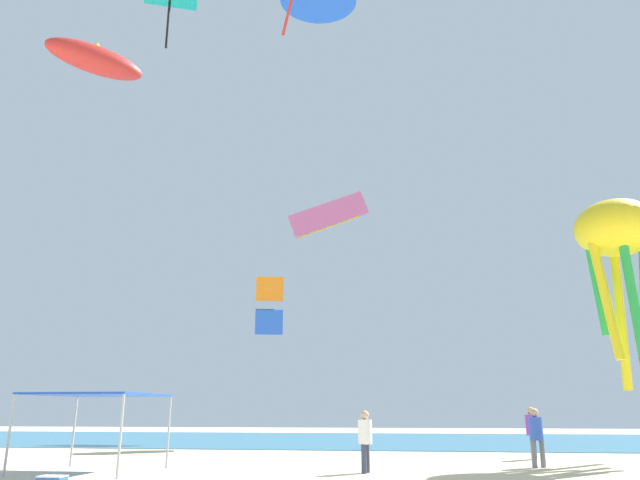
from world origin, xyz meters
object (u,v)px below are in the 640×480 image
(person_near_tent, at_px, (532,428))
(kite_parafoil_pink, at_px, (328,215))
(kite_octopus_yellow, at_px, (617,238))
(kite_box_orange, at_px, (269,305))
(person_leftmost, at_px, (536,432))
(kite_inflatable_red, at_px, (95,59))
(person_rightmost, at_px, (365,436))
(canopy_tent, at_px, (98,397))

(person_near_tent, bearing_deg, kite_parafoil_pink, -137.13)
(kite_octopus_yellow, relative_size, kite_box_orange, 2.15)
(person_near_tent, bearing_deg, kite_octopus_yellow, 80.04)
(person_leftmost, height_order, kite_inflatable_red, kite_inflatable_red)
(person_rightmost, height_order, kite_box_orange, kite_box_orange)
(canopy_tent, relative_size, kite_octopus_yellow, 0.48)
(canopy_tent, height_order, kite_parafoil_pink, kite_parafoil_pink)
(canopy_tent, distance_m, kite_octopus_yellow, 19.08)
(person_leftmost, xyz_separation_m, kite_inflatable_red, (-19.39, 4.17, 18.14))
(person_rightmost, distance_m, kite_box_orange, 15.19)
(person_leftmost, xyz_separation_m, kite_box_orange, (-11.28, 9.91, 6.10))
(person_near_tent, distance_m, kite_inflatable_red, 26.90)
(person_near_tent, height_order, person_leftmost, person_near_tent)
(kite_octopus_yellow, bearing_deg, kite_box_orange, -174.77)
(canopy_tent, bearing_deg, person_rightmost, 6.89)
(person_near_tent, bearing_deg, canopy_tent, -51.04)
(kite_parafoil_pink, bearing_deg, person_leftmost, 106.63)
(person_leftmost, bearing_deg, kite_octopus_yellow, -176.86)
(person_near_tent, relative_size, kite_inflatable_red, 0.40)
(kite_parafoil_pink, xyz_separation_m, kite_box_orange, (-1.83, -10.01, -8.20))
(kite_parafoil_pink, bearing_deg, person_near_tent, 112.48)
(person_near_tent, xyz_separation_m, person_rightmost, (-5.79, -6.14, -0.08))
(kite_octopus_yellow, height_order, kite_inflatable_red, kite_inflatable_red)
(canopy_tent, relative_size, kite_box_orange, 1.03)
(person_leftmost, relative_size, person_rightmost, 1.04)
(kite_box_orange, bearing_deg, person_near_tent, 136.96)
(kite_inflatable_red, distance_m, kite_parafoil_pink, 19.01)
(kite_octopus_yellow, bearing_deg, person_leftmost, -119.55)
(kite_inflatable_red, xyz_separation_m, kite_parafoil_pink, (9.94, 15.74, -3.83))
(person_rightmost, distance_m, kite_octopus_yellow, 12.55)
(kite_parafoil_pink, relative_size, kite_box_orange, 1.78)
(person_rightmost, relative_size, kite_box_orange, 0.53)
(kite_box_orange, bearing_deg, kite_parafoil_pink, -114.88)
(canopy_tent, xyz_separation_m, kite_parafoil_pink, (3.79, 23.51, 13.23))
(person_near_tent, distance_m, kite_box_orange, 14.71)
(person_rightmost, xyz_separation_m, kite_octopus_yellow, (9.27, 4.77, 7.00))
(person_rightmost, xyz_separation_m, kite_box_orange, (-5.99, 12.54, 6.14))
(person_near_tent, relative_size, person_rightmost, 1.08)
(canopy_tent, distance_m, kite_parafoil_pink, 27.24)
(kite_inflatable_red, bearing_deg, canopy_tent, -98.69)
(canopy_tent, bearing_deg, person_leftmost, 15.18)
(person_near_tent, relative_size, person_leftmost, 1.04)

